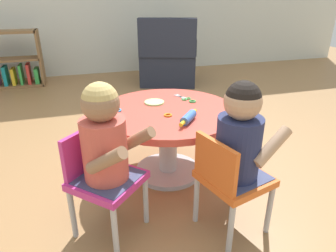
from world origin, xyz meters
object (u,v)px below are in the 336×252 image
object	(u,v)px
child_chair_right	(230,179)
armchair_dark	(168,60)
child_chair_left	(102,177)
bookshelf_low	(3,65)
seated_child_right	(240,135)
rolling_pin	(188,117)
craft_scissors	(184,98)
seated_child_left	(105,138)
craft_table	(168,126)

from	to	relation	value
child_chair_right	armchair_dark	xyz separation A→B (m)	(0.50, 2.75, 0.00)
child_chair_left	bookshelf_low	size ratio (longest dim) A/B	0.58
seated_child_right	armchair_dark	xyz separation A→B (m)	(0.46, 2.74, -0.22)
rolling_pin	craft_scissors	xyz separation A→B (m)	(0.11, 0.39, -0.02)
child_chair_right	craft_scissors	size ratio (longest dim) A/B	3.76
seated_child_left	armchair_dark	xyz separation A→B (m)	(1.07, 2.59, -0.22)
child_chair_left	child_chair_right	bearing A→B (deg)	-17.78
child_chair_left	bookshelf_low	bearing A→B (deg)	108.02
bookshelf_low	craft_scissors	world-z (taller)	bookshelf_low
child_chair_right	seated_child_right	bearing A→B (deg)	15.83
child_chair_right	craft_table	bearing A→B (deg)	102.59
craft_table	rolling_pin	distance (m)	0.27
seated_child_right	child_chair_left	bearing A→B (deg)	164.15
rolling_pin	child_chair_left	bearing A→B (deg)	-159.90
rolling_pin	bookshelf_low	bearing A→B (deg)	117.99
bookshelf_low	armchair_dark	world-z (taller)	armchair_dark
child_chair_left	bookshelf_low	xyz separation A→B (m)	(-0.96, 2.96, -0.02)
bookshelf_low	child_chair_left	bearing A→B (deg)	-71.98
seated_child_left	craft_scissors	distance (m)	0.85
child_chair_left	seated_child_left	xyz separation A→B (m)	(0.03, -0.03, 0.23)
seated_child_right	seated_child_left	bearing A→B (deg)	165.94
seated_child_left	armchair_dark	bearing A→B (deg)	67.62
seated_child_left	rolling_pin	bearing A→B (deg)	24.02
seated_child_right	armchair_dark	distance (m)	2.79
bookshelf_low	armchair_dark	xyz separation A→B (m)	(2.06, -0.40, 0.02)
craft_scissors	child_chair_left	bearing A→B (deg)	-137.02
seated_child_left	child_chair_right	bearing A→B (deg)	-16.01
seated_child_left	craft_scissors	xyz separation A→B (m)	(0.59, 0.61, -0.07)
craft_table	child_chair_left	bearing A→B (deg)	-138.16
craft_table	seated_child_right	world-z (taller)	seated_child_right
craft_table	craft_scissors	size ratio (longest dim) A/B	6.09
craft_table	craft_scissors	bearing A→B (deg)	46.00
child_chair_left	rolling_pin	world-z (taller)	child_chair_left
seated_child_left	craft_scissors	world-z (taller)	seated_child_left
child_chair_right	rolling_pin	world-z (taller)	child_chair_right
craft_table	craft_scissors	xyz separation A→B (m)	(0.16, 0.17, 0.12)
armchair_dark	rolling_pin	world-z (taller)	armchair_dark
bookshelf_low	seated_child_right	bearing A→B (deg)	-63.09
craft_table	child_chair_left	world-z (taller)	child_chair_left
craft_scissors	child_chair_right	bearing A→B (deg)	-92.11
seated_child_left	child_chair_right	size ratio (longest dim) A/B	0.95
child_chair_right	seated_child_right	size ratio (longest dim) A/B	1.05
craft_table	armchair_dark	distance (m)	2.24
bookshelf_low	rolling_pin	bearing A→B (deg)	-62.01
seated_child_right	craft_scissors	xyz separation A→B (m)	(-0.01, 0.76, -0.07)
child_chair_left	armchair_dark	xyz separation A→B (m)	(1.09, 2.56, 0.00)
craft_table	seated_child_right	bearing A→B (deg)	-73.68
seated_child_left	seated_child_right	distance (m)	0.62
seated_child_left	craft_scissors	size ratio (longest dim) A/B	3.58
child_chair_left	rolling_pin	distance (m)	0.57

